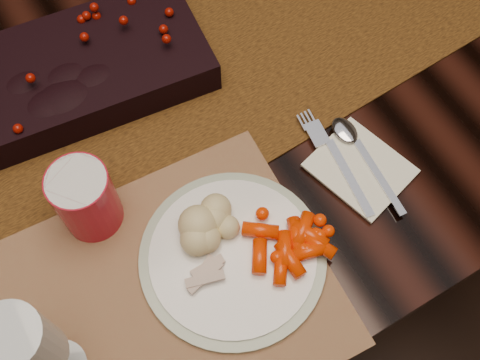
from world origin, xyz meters
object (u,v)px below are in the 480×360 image
dining_table (177,179)px  napkin (360,168)px  red_cup (86,199)px  turkey_shreds (202,277)px  centerpiece (78,68)px  mashed_potatoes (206,216)px  baby_carrots (283,246)px  wine_glass (37,354)px  placemat_main (146,307)px  dinner_plate (233,257)px

dining_table → napkin: napkin is taller
red_cup → dining_table: bearing=44.3°
turkey_shreds → centerpiece: bearing=90.9°
mashed_potatoes → baby_carrots: bearing=-49.5°
centerpiece → wine_glass: wine_glass is taller
dining_table → napkin: (0.18, -0.30, 0.38)m
centerpiece → baby_carrots: bearing=-73.1°
red_cup → centerpiece: bearing=70.0°
dining_table → turkey_shreds: 0.53m
baby_carrots → red_cup: size_ratio=0.89×
dining_table → placemat_main: placemat_main is taller
dinner_plate → napkin: bearing=6.2°
mashed_potatoes → napkin: 0.24m
napkin → centerpiece: bearing=114.1°
placemat_main → red_cup: bearing=94.9°
red_cup → mashed_potatoes: bearing=-36.8°
dinner_plate → red_cup: (-0.13, 0.15, 0.05)m
dinner_plate → dining_table: bearing=81.7°
napkin → turkey_shreds: bearing=171.4°
turkey_shreds → dinner_plate: bearing=10.1°
turkey_shreds → wine_glass: 0.21m
placemat_main → wine_glass: (-0.12, -0.01, 0.09)m
baby_carrots → napkin: size_ratio=0.76×
centerpiece → napkin: bearing=-50.3°
baby_carrots → wine_glass: bearing=177.9°
placemat_main → napkin: bearing=7.3°
dining_table → napkin: size_ratio=14.00×
dinner_plate → napkin: dinner_plate is taller
dining_table → placemat_main: (-0.18, -0.32, 0.38)m
dining_table → centerpiece: bearing=160.3°
mashed_potatoes → turkey_shreds: (-0.04, -0.06, -0.02)m
centerpiece → mashed_potatoes: 0.31m
placemat_main → napkin: (0.35, 0.02, 0.00)m
baby_carrots → mashed_potatoes: mashed_potatoes is taller
centerpiece → dinner_plate: bearing=-81.3°
centerpiece → napkin: centerpiece is taller
dinner_plate → wine_glass: 0.27m
dining_table → red_cup: 0.50m
turkey_shreds → wine_glass: bearing=-178.7°
centerpiece → placemat_main: 0.37m
turkey_shreds → red_cup: (-0.08, 0.16, 0.03)m
dining_table → wine_glass: wine_glass is taller
wine_glass → baby_carrots: bearing=-2.1°
placemat_main → red_cup: red_cup is taller
dining_table → centerpiece: 0.43m
dinner_plate → mashed_potatoes: (-0.01, 0.06, 0.03)m
placemat_main → turkey_shreds: bearing=-3.1°
dining_table → red_cup: size_ratio=16.43×
placemat_main → mashed_potatoes: (0.12, 0.06, 0.04)m
placemat_main → dinner_plate: (0.13, 0.00, 0.01)m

